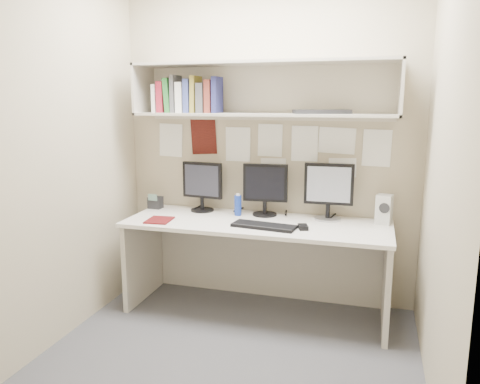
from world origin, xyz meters
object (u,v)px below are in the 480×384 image
(monitor_left, at_px, (202,184))
(desk_phone, at_px, (155,202))
(monitor_right, at_px, (329,189))
(maroon_notebook, at_px, (159,220))
(desk, at_px, (256,267))
(keyboard, at_px, (264,226))
(speaker, at_px, (384,209))
(monitor_center, at_px, (265,187))

(monitor_left, bearing_deg, desk_phone, -169.11)
(monitor_left, xyz_separation_m, monitor_right, (1.03, -0.00, 0.01))
(monitor_left, relative_size, maroon_notebook, 1.86)
(monitor_right, xyz_separation_m, maroon_notebook, (-1.23, -0.41, -0.23))
(desk, distance_m, monitor_right, 0.82)
(keyboard, relative_size, speaker, 2.11)
(desk_phone, bearing_deg, monitor_left, 8.21)
(keyboard, bearing_deg, maroon_notebook, -169.88)
(desk, distance_m, keyboard, 0.42)
(monitor_right, bearing_deg, desk, -158.26)
(desk, bearing_deg, monitor_center, 86.69)
(monitor_left, bearing_deg, keyboard, -24.44)
(monitor_center, distance_m, speaker, 0.92)
(keyboard, bearing_deg, desk_phone, 169.05)
(keyboard, xyz_separation_m, speaker, (0.83, 0.35, 0.10))
(desk, xyz_separation_m, speaker, (0.93, 0.20, 0.47))
(monitor_left, relative_size, monitor_right, 0.93)
(monitor_left, height_order, desk_phone, monitor_left)
(monitor_right, xyz_separation_m, speaker, (0.41, -0.02, -0.13))
(monitor_left, distance_m, maroon_notebook, 0.51)
(monitor_right, height_order, maroon_notebook, monitor_right)
(monitor_center, bearing_deg, desk, -98.15)
(desk, xyz_separation_m, maroon_notebook, (-0.72, -0.19, 0.37))
(monitor_center, relative_size, maroon_notebook, 1.89)
(maroon_notebook, distance_m, desk_phone, 0.44)
(desk, relative_size, speaker, 9.10)
(monitor_left, height_order, monitor_center, monitor_center)
(speaker, bearing_deg, desk_phone, -167.17)
(keyboard, xyz_separation_m, maroon_notebook, (-0.81, -0.04, -0.01))
(monitor_left, distance_m, speaker, 1.45)
(desk, bearing_deg, maroon_notebook, -165.12)
(monitor_center, distance_m, keyboard, 0.44)
(monitor_center, height_order, desk_phone, monitor_center)
(keyboard, bearing_deg, monitor_right, 48.89)
(speaker, bearing_deg, monitor_center, -168.65)
(monitor_left, relative_size, keyboard, 0.88)
(desk, xyz_separation_m, monitor_center, (0.01, 0.22, 0.59))
(monitor_right, xyz_separation_m, keyboard, (-0.42, -0.37, -0.23))
(monitor_center, relative_size, speaker, 1.88)
(desk, height_order, keyboard, keyboard)
(monitor_left, xyz_separation_m, desk_phone, (-0.42, -0.03, -0.17))
(desk, relative_size, monitor_left, 4.93)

